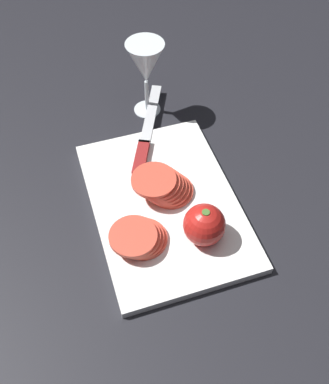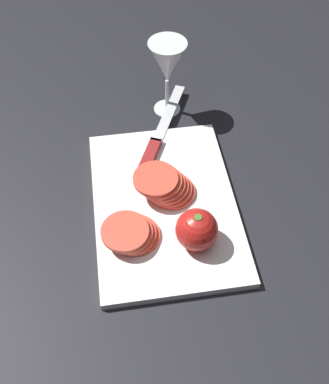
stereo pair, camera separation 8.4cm
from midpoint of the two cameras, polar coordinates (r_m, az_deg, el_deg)
ground_plane at (r=0.84m, az=2.51°, el=-5.28°), size 3.00×3.00×0.00m
cutting_board at (r=0.87m, az=2.76°, el=-1.75°), size 0.39×0.27×0.02m
wine_glass at (r=0.99m, az=2.88°, el=15.75°), size 0.08×0.08×0.18m
whole_tomato at (r=0.78m, az=7.18°, el=-4.97°), size 0.08×0.08×0.08m
knife at (r=0.95m, az=1.26°, el=5.85°), size 0.27×0.14×0.01m
tomato_slice_stack_near at (r=0.86m, az=2.82°, el=0.69°), size 0.09×0.12×0.05m
tomato_slice_stack_far at (r=0.80m, az=-1.33°, el=-5.47°), size 0.09×0.11×0.03m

